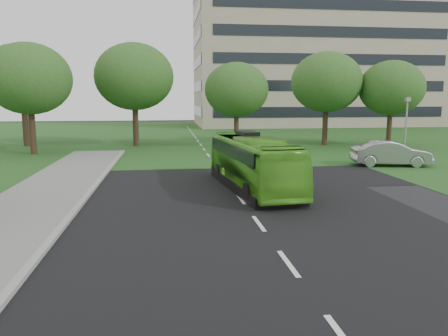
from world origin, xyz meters
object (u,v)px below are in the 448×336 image
tree_park_c (236,90)px  tree_park_d (327,82)px  office_building (312,52)px  tree_park_b (134,77)px  tree_park_f (22,77)px  bus (252,163)px  tree_park_e (392,88)px  tree_park_a (29,79)px  sedan (391,153)px  camera_pole (406,118)px

tree_park_c → tree_park_d: tree_park_d is taller
office_building → tree_park_d: 35.81m
tree_park_b → tree_park_c: bearing=-13.2°
tree_park_f → bus: (17.91, -22.77, -5.29)m
office_building → tree_park_c: (-18.74, -34.39, -7.11)m
tree_park_e → tree_park_f: size_ratio=0.84×
tree_park_a → tree_park_c: tree_park_a is taller
tree_park_a → tree_park_d: tree_park_a is taller
tree_park_b → tree_park_d: size_ratio=1.08×
tree_park_c → sedan: size_ratio=1.52×
camera_pole → tree_park_b: bearing=143.6°
tree_park_d → bus: bearing=-119.5°
office_building → bus: size_ratio=4.14×
office_building → tree_park_c: bearing=-118.6°
bus → camera_pole: camera_pole is taller
tree_park_a → bus: size_ratio=0.94×
tree_park_a → camera_pole: tree_park_a is taller
tree_park_c → bus: bearing=-96.6°
office_building → tree_park_a: bearing=-134.1°
tree_park_d → sedan: size_ratio=1.74×
tree_park_a → camera_pole: bearing=-8.4°
tree_park_c → tree_park_f: tree_park_f is taller
sedan → camera_pole: size_ratio=1.11×
tree_park_a → tree_park_f: tree_park_f is taller
bus → sedan: 12.60m
sedan → tree_park_b: bearing=61.6°
tree_park_c → tree_park_d: size_ratio=0.88×
office_building → tree_park_d: office_building is taller
bus → tree_park_f: bearing=121.9°
tree_park_a → camera_pole: (30.35, -4.48, -3.14)m
tree_park_c → tree_park_e: (14.90, -0.92, 0.18)m
tree_park_e → tree_park_c: bearing=176.5°
tree_park_a → tree_park_c: 17.85m
office_building → tree_park_e: office_building is taller
tree_park_d → tree_park_e: bearing=-13.7°
tree_park_b → tree_park_f: size_ratio=1.01×
tree_park_c → tree_park_e: tree_park_e is taller
tree_park_b → tree_park_d: bearing=-5.3°
office_building → tree_park_f: size_ratio=4.11×
tree_park_d → camera_pole: size_ratio=1.93×
tree_park_b → tree_park_a: bearing=-146.5°
tree_park_a → camera_pole: size_ratio=1.94×
tree_park_d → tree_park_e: (5.95, -1.45, -0.57)m
tree_park_f → tree_park_e: bearing=-7.3°
sedan → camera_pole: 7.08m
tree_park_f → camera_pole: size_ratio=2.08×
tree_park_f → tree_park_d: bearing=-5.9°
office_building → tree_park_c: size_ratio=5.05×
office_building → bus: office_building is taller
tree_park_a → bus: (15.35, -16.13, -4.82)m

